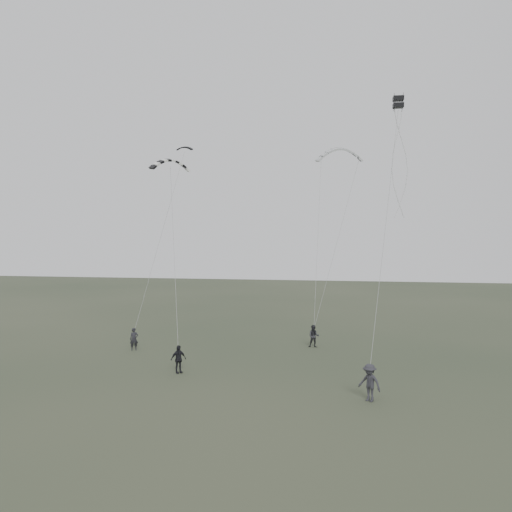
% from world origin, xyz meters
% --- Properties ---
extents(ground, '(140.00, 140.00, 0.00)m').
position_xyz_m(ground, '(0.00, 0.00, 0.00)').
color(ground, '#2D3727').
rests_on(ground, ground).
extents(flyer_left, '(0.73, 0.64, 1.67)m').
position_xyz_m(flyer_left, '(-8.53, 4.95, 0.84)').
color(flyer_left, black).
rests_on(flyer_left, ground).
extents(flyer_right, '(0.83, 0.65, 1.71)m').
position_xyz_m(flyer_right, '(4.63, 8.37, 0.85)').
color(flyer_right, '#242529').
rests_on(flyer_right, ground).
extents(flyer_center, '(1.01, 1.01, 1.73)m').
position_xyz_m(flyer_center, '(-3.18, -0.49, 0.86)').
color(flyer_center, black).
rests_on(flyer_center, ground).
extents(flyer_far, '(1.43, 1.28, 1.93)m').
position_xyz_m(flyer_far, '(8.26, -3.88, 0.96)').
color(flyer_far, '#29292E').
rests_on(flyer_far, ground).
extents(kite_dark_small, '(1.40, 0.54, 0.57)m').
position_xyz_m(kite_dark_small, '(-6.88, 12.04, 16.30)').
color(kite_dark_small, black).
rests_on(kite_dark_small, flyer_left).
extents(kite_pale_large, '(4.13, 2.04, 1.80)m').
position_xyz_m(kite_pale_large, '(6.47, 12.86, 15.86)').
color(kite_pale_large, '#B8BBBD').
rests_on(kite_pale_large, flyer_right).
extents(kite_striped, '(2.85, 2.56, 1.28)m').
position_xyz_m(kite_striped, '(-5.44, 4.50, 13.98)').
color(kite_striped, black).
rests_on(kite_striped, flyer_center).
extents(kite_box, '(0.67, 0.71, 0.75)m').
position_xyz_m(kite_box, '(10.22, 3.16, 17.00)').
color(kite_box, black).
rests_on(kite_box, flyer_far).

